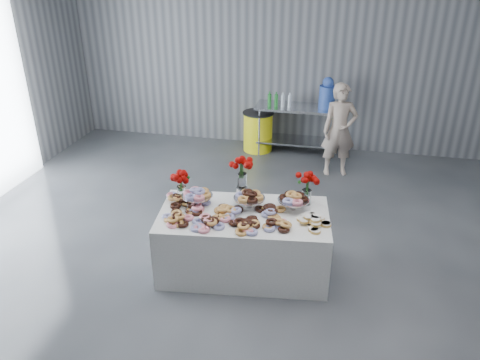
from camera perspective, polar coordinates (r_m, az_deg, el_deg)
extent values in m
plane|color=#33353A|center=(5.36, -1.78, -13.14)|extent=(9.00, 9.00, 0.00)
cube|color=slate|center=(8.69, 5.60, 16.77)|extent=(8.00, 0.04, 4.00)
cube|color=white|center=(5.44, 0.44, -7.54)|extent=(2.01, 1.23, 0.75)
cube|color=silver|center=(8.53, 7.05, 8.77)|extent=(1.50, 0.60, 0.04)
cube|color=silver|center=(8.73, 6.82, 4.82)|extent=(1.40, 0.55, 0.03)
cylinder|color=silver|center=(8.52, 2.33, 5.73)|extent=(0.04, 0.04, 0.86)
cylinder|color=silver|center=(8.40, 11.12, 4.96)|extent=(0.04, 0.04, 0.86)
cylinder|color=silver|center=(8.98, 2.91, 6.81)|extent=(0.04, 0.04, 0.86)
cylinder|color=silver|center=(8.87, 11.26, 6.09)|extent=(0.04, 0.04, 0.86)
cylinder|color=silver|center=(5.41, -5.22, -2.48)|extent=(0.06, 0.06, 0.12)
cylinder|color=silver|center=(5.38, -5.25, -1.88)|extent=(0.36, 0.36, 0.01)
cylinder|color=silver|center=(5.34, 1.13, -2.78)|extent=(0.06, 0.06, 0.12)
cylinder|color=silver|center=(5.31, 1.14, -2.17)|extent=(0.36, 0.36, 0.01)
cylinder|color=silver|center=(5.33, 6.51, -3.01)|extent=(0.06, 0.06, 0.12)
cylinder|color=silver|center=(5.30, 6.54, -2.40)|extent=(0.36, 0.36, 0.01)
cylinder|color=white|center=(5.52, -7.09, -1.61)|extent=(0.11, 0.11, 0.18)
cylinder|color=#1E5919|center=(5.46, -7.17, -0.41)|extent=(0.04, 0.04, 0.18)
cylinder|color=white|center=(5.46, 8.09, -2.04)|extent=(0.11, 0.11, 0.18)
cylinder|color=#1E5919|center=(5.40, 8.17, -0.82)|extent=(0.04, 0.04, 0.18)
cylinder|color=silver|center=(5.52, 0.26, -1.60)|extent=(0.14, 0.14, 0.15)
cylinder|color=white|center=(5.44, 0.26, -0.06)|extent=(0.11, 0.11, 0.18)
cylinder|color=#1E5919|center=(5.38, 0.27, 1.18)|extent=(0.04, 0.04, 0.18)
cylinder|color=#4471E8|center=(8.44, 10.55, 9.90)|extent=(0.28, 0.28, 0.40)
sphere|color=#4471E8|center=(8.37, 10.70, 11.58)|extent=(0.20, 0.20, 0.20)
imported|color=#CC8C93|center=(7.83, 12.02, 5.96)|extent=(0.63, 0.49, 1.54)
cylinder|color=#FEF615|center=(8.78, 2.20, 5.89)|extent=(0.54, 0.54, 0.72)
cylinder|color=black|center=(8.66, 2.24, 8.19)|extent=(0.58, 0.58, 0.02)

